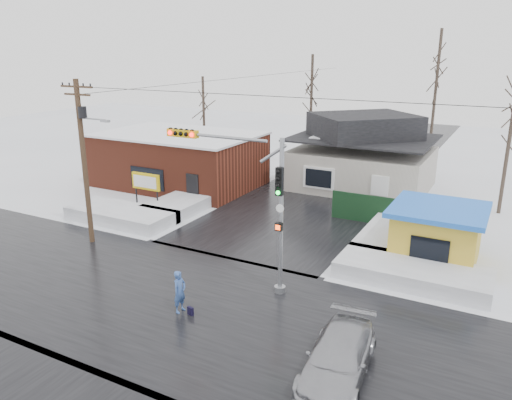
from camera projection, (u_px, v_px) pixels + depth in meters
The scene contains 20 objects.
ground at pixel (167, 300), 21.68m from camera, with size 120.00×120.00×0.00m, color white.
road_ns at pixel (167, 300), 21.67m from camera, with size 10.00×120.00×0.02m, color black.
road_ew at pixel (167, 300), 21.67m from camera, with size 120.00×10.00×0.02m, color black.
snowbank_nw at pixel (122, 215), 31.52m from camera, with size 7.00×3.00×0.80m, color white.
snowbank_ne at pixel (413, 273), 23.41m from camera, with size 7.00×3.00×0.80m, color white.
snowbank_nside_w at pixel (193, 199), 34.83m from camera, with size 3.00×8.00×0.80m, color white.
snowbank_nside_e at pixel (395, 232), 28.53m from camera, with size 3.00×8.00×0.80m, color white.
traffic_signal at pixel (249, 191), 21.75m from camera, with size 6.05×0.68×7.00m.
utility_pole at pixel (84, 153), 26.70m from camera, with size 3.15×0.44×9.00m.
brick_building at pixel (180, 159), 39.51m from camera, with size 12.20×8.20×4.12m.
marquee_sign at pixel (146, 183), 33.17m from camera, with size 2.20×0.21×2.55m.
house at pixel (363, 154), 38.56m from camera, with size 10.40×8.40×5.76m.
kiosk at pixel (437, 233), 25.40m from camera, with size 4.60×4.60×2.88m.
fence at pixel (395, 213), 30.30m from camera, with size 8.00×0.12×1.80m, color black.
tree_far_left at pixel (312, 79), 43.08m from camera, with size 3.00×3.00×10.00m.
tree_far_mid at pixel (439, 60), 39.80m from camera, with size 3.00×3.00×12.00m.
tree_far_west at pixel (203, 94), 46.36m from camera, with size 3.00×3.00×8.00m.
pedestrian at pixel (180, 292), 20.50m from camera, with size 0.66×0.43×1.81m, color #385A9F.
car at pixel (338, 358), 16.47m from camera, with size 1.97×4.84×1.40m, color #9D9EA4.
shopping_bag at pixel (191, 311), 20.43m from camera, with size 0.28×0.12×0.35m, color black.
Camera 1 is at (12.57, -15.33, 10.53)m, focal length 35.00 mm.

